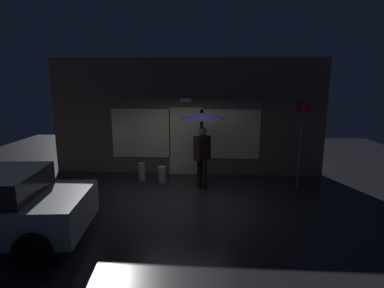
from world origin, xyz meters
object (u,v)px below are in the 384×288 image
at_px(sidewalk_bollard_2, 162,174).
at_px(sidewalk_bollard, 142,172).
at_px(person_with_umbrella, 202,130).
at_px(street_sign_post, 301,139).

bearing_deg(sidewalk_bollard_2, sidewalk_bollard, 167.47).
xyz_separation_m(person_with_umbrella, street_sign_post, (2.73, 0.11, -0.24)).
xyz_separation_m(person_with_umbrella, sidewalk_bollard_2, (-1.23, 0.49, -1.46)).
xyz_separation_m(person_with_umbrella, sidewalk_bollard, (-1.90, 0.63, -1.43)).
relative_size(sidewalk_bollard, sidewalk_bollard_2, 1.12).
bearing_deg(sidewalk_bollard, street_sign_post, -6.48).
distance_m(sidewalk_bollard, sidewalk_bollard_2, 0.68).
bearing_deg(street_sign_post, person_with_umbrella, -177.73).
distance_m(person_with_umbrella, sidewalk_bollard_2, 1.97).
relative_size(street_sign_post, sidewalk_bollard_2, 5.38).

